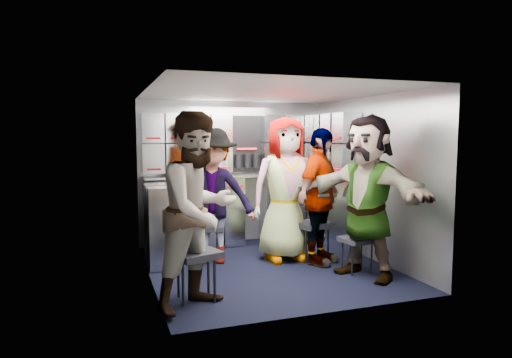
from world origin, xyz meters
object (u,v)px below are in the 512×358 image
object	(u,v)px
attendant_arc_a	(199,211)
attendant_arc_e	(367,196)
jump_seat_near_left	(196,257)
attendant_arc_b	(212,196)
attendant_arc_c	(285,189)
jump_seat_mid_right	(313,226)
attendant_arc_d	(320,196)
attendant_standing	(186,188)
jump_seat_mid_left	(209,229)
jump_seat_near_right	(357,241)
jump_seat_center	(280,223)

from	to	relation	value
attendant_arc_a	attendant_arc_e	xyz separation A→B (m)	(1.97, 0.28, 0.01)
jump_seat_near_left	attendant_arc_b	xyz separation A→B (m)	(0.47, 1.24, 0.41)
attendant_arc_c	attendant_arc_a	bearing A→B (deg)	-135.65
jump_seat_mid_right	attendant_arc_d	bearing A→B (deg)	-90.00
jump_seat_near_left	attendant_standing	distance (m)	1.79
attendant_standing	attendant_arc_d	xyz separation A→B (m)	(1.49, -0.96, -0.06)
jump_seat_mid_left	attendant_arc_d	size ratio (longest dim) A/B	0.26
attendant_arc_c	attendant_standing	bearing A→B (deg)	153.50
jump_seat_mid_left	attendant_arc_b	distance (m)	0.49
jump_seat_mid_left	attendant_arc_a	world-z (taller)	attendant_arc_a
jump_seat_near_right	attendant_standing	world-z (taller)	attendant_standing
attendant_standing	attendant_arc_e	world-z (taller)	attendant_arc_e
jump_seat_near_right	attendant_arc_d	xyz separation A→B (m)	(-0.25, 0.47, 0.48)
jump_seat_mid_left	attendant_arc_e	world-z (taller)	attendant_arc_e
attendant_arc_c	jump_seat_near_right	bearing A→B (deg)	-51.98
attendant_arc_a	attendant_arc_b	world-z (taller)	attendant_arc_a
jump_seat_near_left	attendant_arc_c	size ratio (longest dim) A/B	0.28
jump_seat_near_right	attendant_arc_d	distance (m)	0.72
attendant_arc_b	jump_seat_near_left	bearing A→B (deg)	-90.58
jump_seat_mid_right	attendant_standing	size ratio (longest dim) A/B	0.28
jump_seat_mid_left	jump_seat_near_right	world-z (taller)	jump_seat_mid_left
jump_seat_near_left	attendant_arc_a	bearing A→B (deg)	-90.00
attendant_arc_b	attendant_arc_e	bearing A→B (deg)	-17.29
attendant_standing	attendant_arc_d	size ratio (longest dim) A/B	1.07
attendant_arc_b	attendant_arc_e	size ratio (longest dim) A/B	0.92
attendant_arc_b	attendant_arc_c	size ratio (longest dim) A/B	0.92
jump_seat_near_left	jump_seat_mid_right	distance (m)	1.95
jump_seat_mid_left	attendant_standing	xyz separation A→B (m)	(-0.24, 0.29, 0.52)
jump_seat_mid_left	attendant_arc_c	xyz separation A→B (m)	(0.92, -0.34, 0.53)
attendant_arc_e	attendant_arc_c	bearing A→B (deg)	-173.05
jump_seat_near_left	jump_seat_mid_right	bearing A→B (deg)	28.62
jump_seat_mid_right	jump_seat_near_left	bearing A→B (deg)	-151.38
jump_seat_center	attendant_arc_e	bearing A→B (deg)	-63.48
attendant_arc_e	jump_seat_center	bearing A→B (deg)	-177.11
attendant_arc_a	attendant_standing	bearing A→B (deg)	52.22
attendant_arc_b	attendant_arc_d	distance (m)	1.34
jump_seat_near_left	attendant_standing	world-z (taller)	attendant_standing
jump_seat_near_right	attendant_arc_c	size ratio (longest dim) A/B	0.23
jump_seat_near_right	attendant_standing	bearing A→B (deg)	140.56
attendant_standing	attendant_arc_c	xyz separation A→B (m)	(1.16, -0.63, 0.01)
attendant_standing	attendant_arc_c	bearing A→B (deg)	18.14
attendant_arc_a	jump_seat_near_right	bearing A→B (deg)	-17.71
jump_seat_center	attendant_arc_e	size ratio (longest dim) A/B	0.29
attendant_arc_e	jump_seat_mid_left	bearing A→B (deg)	-154.97
jump_seat_mid_left	attendant_arc_d	xyz separation A→B (m)	(1.25, -0.67, 0.46)
attendant_arc_a	attendant_arc_c	size ratio (longest dim) A/B	0.99
attendant_arc_e	attendant_standing	bearing A→B (deg)	-156.43
jump_seat_near_left	attendant_arc_c	world-z (taller)	attendant_arc_c
attendant_standing	jump_seat_near_right	bearing A→B (deg)	7.30
jump_seat_near_right	attendant_arc_d	bearing A→B (deg)	118.37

